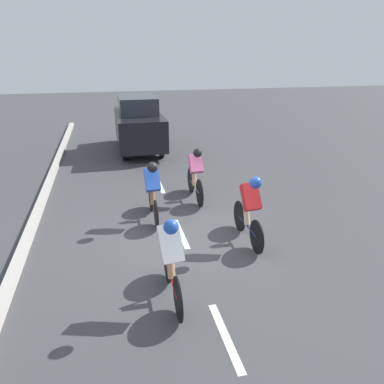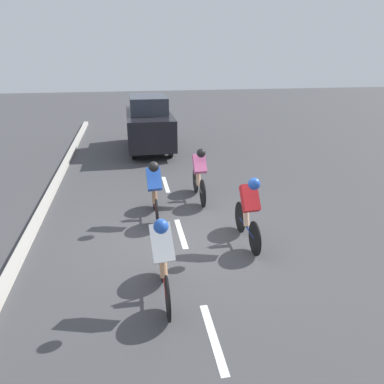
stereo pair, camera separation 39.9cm
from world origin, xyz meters
name	(u,v)px [view 1 (the left image)]	position (x,y,z in m)	size (l,w,h in m)	color
ground_plane	(183,238)	(0.00, 0.00, 0.00)	(60.00, 60.00, 0.00)	#424244
lane_stripe_near	(225,336)	(0.00, 3.00, 0.00)	(0.12, 1.40, 0.01)	white
lane_stripe_mid	(181,233)	(0.00, -0.20, 0.00)	(0.12, 1.40, 0.01)	white
lane_stripe_far	(160,185)	(0.00, -3.40, 0.00)	(0.12, 1.40, 0.01)	white
curb	(24,247)	(3.20, -0.20, 0.07)	(0.20, 26.82, 0.14)	#B7B2A8
cyclist_pink	(195,173)	(-0.75, -2.01, 0.76)	(0.33, 1.75, 1.47)	black
cyclist_white	(171,257)	(0.59, 2.06, 0.80)	(0.37, 1.68, 1.54)	black
cyclist_blue	(153,189)	(0.49, -1.03, 0.79)	(0.34, 1.68, 1.48)	black
cyclist_red	(250,207)	(-1.28, 0.50, 0.81)	(0.34, 1.67, 1.52)	black
support_car	(139,124)	(0.19, -7.65, 1.04)	(1.70, 4.00, 2.08)	black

